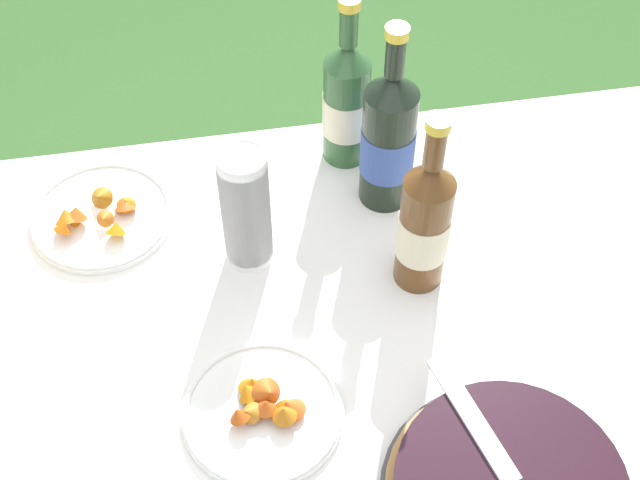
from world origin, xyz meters
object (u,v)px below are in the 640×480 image
(cider_bottle_amber, at_px, (424,223))
(cup_stack, at_px, (246,209))
(juice_bottle_red, at_px, (388,139))
(snack_plate_near, at_px, (100,215))
(snack_plate_left, at_px, (264,409))
(cider_bottle_green, at_px, (346,102))

(cider_bottle_amber, bearing_deg, cup_stack, 162.04)
(cup_stack, distance_m, juice_bottle_red, 0.25)
(snack_plate_near, bearing_deg, juice_bottle_red, -2.63)
(snack_plate_left, bearing_deg, cider_bottle_green, 67.02)
(snack_plate_left, bearing_deg, juice_bottle_red, 56.22)
(cup_stack, xyz_separation_m, snack_plate_near, (-0.22, 0.11, -0.10))
(cider_bottle_green, bearing_deg, snack_plate_left, -112.98)
(cup_stack, height_order, cider_bottle_green, cider_bottle_green)
(cider_bottle_amber, distance_m, juice_bottle_red, 0.17)
(juice_bottle_red, bearing_deg, snack_plate_left, -123.78)
(cider_bottle_green, height_order, snack_plate_left, cider_bottle_green)
(cider_bottle_green, relative_size, cider_bottle_amber, 0.98)
(cup_stack, distance_m, cider_bottle_amber, 0.26)
(cider_bottle_green, bearing_deg, snack_plate_near, -168.65)
(cider_bottle_amber, relative_size, snack_plate_near, 1.41)
(cider_bottle_amber, height_order, snack_plate_left, cider_bottle_amber)
(snack_plate_left, bearing_deg, snack_plate_near, 118.74)
(cider_bottle_green, xyz_separation_m, snack_plate_near, (-0.41, -0.08, -0.10))
(cup_stack, relative_size, cider_bottle_amber, 0.68)
(juice_bottle_red, bearing_deg, cup_stack, -158.64)
(cider_bottle_amber, bearing_deg, cider_bottle_green, 102.58)
(cider_bottle_green, bearing_deg, juice_bottle_red, -66.17)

